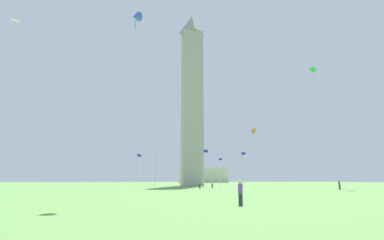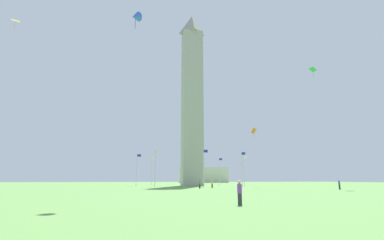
# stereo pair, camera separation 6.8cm
# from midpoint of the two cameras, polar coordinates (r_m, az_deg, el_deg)

# --- Properties ---
(ground_plane) EXTENTS (260.00, 260.00, 0.00)m
(ground_plane) POSITION_cam_midpoint_polar(r_m,az_deg,el_deg) (81.92, -0.02, -12.86)
(ground_plane) COLOR #609347
(obelisk_monument) EXTENTS (5.70, 5.70, 51.81)m
(obelisk_monument) POSITION_cam_midpoint_polar(r_m,az_deg,el_deg) (85.39, -0.02, 4.80)
(obelisk_monument) COLOR #A8A399
(obelisk_monument) RESTS_ON ground
(flagpole_n) EXTENTS (1.12, 0.14, 8.62)m
(flagpole_n) POSITION_cam_midpoint_polar(r_m,az_deg,el_deg) (85.92, 10.22, -9.48)
(flagpole_n) COLOR silver
(flagpole_n) RESTS_ON ground
(flagpole_ne) EXTENTS (1.12, 0.14, 8.62)m
(flagpole_ne) POSITION_cam_midpoint_polar(r_m,az_deg,el_deg) (94.84, 5.39, -9.80)
(flagpole_ne) COLOR silver
(flagpole_ne) RESTS_ON ground
(flagpole_e) EXTENTS (1.12, 0.14, 8.62)m
(flagpole_e) POSITION_cam_midpoint_polar(r_m,az_deg,el_deg) (97.01, -1.56, -9.88)
(flagpole_e) COLOR silver
(flagpole_e) RESTS_ON ground
(flagpole_se) EXTENTS (1.12, 0.14, 8.62)m
(flagpole_se) POSITION_cam_midpoint_polar(r_m,az_deg,el_deg) (91.57, -7.93, -9.67)
(flagpole_se) COLOR silver
(flagpole_se) RESTS_ON ground
(flagpole_s) EXTENTS (1.12, 0.14, 8.62)m
(flagpole_s) POSITION_cam_midpoint_polar(r_m,az_deg,el_deg) (80.74, -10.85, -9.33)
(flagpole_s) COLOR silver
(flagpole_s) RESTS_ON ground
(flagpole_sw) EXTENTS (1.12, 0.14, 8.62)m
(flagpole_sw) POSITION_cam_midpoint_polar(r_m,az_deg,el_deg) (70.04, -7.26, -9.12)
(flagpole_sw) COLOR silver
(flagpole_sw) RESTS_ON ground
(flagpole_w) EXTENTS (1.12, 0.14, 8.62)m
(flagpole_w) POSITION_cam_midpoint_polar(r_m,az_deg,el_deg) (67.01, 2.30, -9.09)
(flagpole_w) COLOR silver
(flagpole_w) RESTS_ON ground
(flagpole_nw) EXTENTS (1.12, 0.14, 8.62)m
(flagpole_nw) POSITION_cam_midpoint_polar(r_m,az_deg,el_deg) (74.27, 9.82, -9.18)
(flagpole_nw) COLOR silver
(flagpole_nw) RESTS_ON ground
(person_yellow_shirt) EXTENTS (0.32, 0.32, 1.64)m
(person_yellow_shirt) POSITION_cam_midpoint_polar(r_m,az_deg,el_deg) (62.75, 3.97, -12.46)
(person_yellow_shirt) COLOR #2D2D38
(person_yellow_shirt) RESTS_ON ground
(person_purple_shirt) EXTENTS (0.32, 0.32, 1.69)m
(person_purple_shirt) POSITION_cam_midpoint_polar(r_m,az_deg,el_deg) (20.79, 9.42, -13.98)
(person_purple_shirt) COLOR #2D2D38
(person_purple_shirt) RESTS_ON ground
(person_green_shirt) EXTENTS (0.32, 0.32, 1.64)m
(person_green_shirt) POSITION_cam_midpoint_polar(r_m,az_deg,el_deg) (58.27, 1.52, -12.55)
(person_green_shirt) COLOR #2D2D38
(person_green_shirt) RESTS_ON ground
(person_blue_shirt) EXTENTS (0.32, 0.32, 1.64)m
(person_blue_shirt) POSITION_cam_midpoint_polar(r_m,az_deg,el_deg) (58.47, 27.04, -11.31)
(person_blue_shirt) COLOR #2D2D38
(person_blue_shirt) RESTS_ON ground
(kite_orange_box) EXTENTS (1.53, 1.36, 2.85)m
(kite_orange_box) POSITION_cam_midpoint_polar(r_m,az_deg,el_deg) (73.39, 12.07, -2.11)
(kite_orange_box) COLOR orange
(kite_green_diamond) EXTENTS (1.43, 1.58, 2.29)m
(kite_green_diamond) POSITION_cam_midpoint_polar(r_m,az_deg,el_deg) (71.45, 22.71, 9.14)
(kite_green_diamond) COLOR green
(kite_blue_delta) EXTENTS (1.50, 1.48, 1.92)m
(kite_blue_delta) POSITION_cam_midpoint_polar(r_m,az_deg,el_deg) (30.66, -11.05, 19.37)
(kite_blue_delta) COLOR blue
(kite_yellow_diamond) EXTENTS (1.80, 1.69, 2.40)m
(kite_yellow_diamond) POSITION_cam_midpoint_polar(r_m,az_deg,el_deg) (67.00, -31.49, 16.35)
(kite_yellow_diamond) COLOR yellow
(distant_building) EXTENTS (25.48, 12.61, 8.16)m
(distant_building) POSITION_cam_midpoint_polar(r_m,az_deg,el_deg) (163.99, 2.20, -10.81)
(distant_building) COLOR beige
(distant_building) RESTS_ON ground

